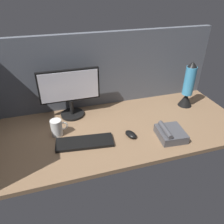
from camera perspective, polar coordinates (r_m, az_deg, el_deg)
The scene contains 8 objects.
ground_plane at distance 159.87cm, azimuth 2.10°, elevation -4.09°, with size 180.00×80.00×3.00cm, color #8C6B4C.
cubicle_wall_back at distance 177.05cm, azimuth -1.62°, elevation 10.99°, with size 180.00×5.00×58.77cm.
monitor at distance 164.23cm, azimuth -10.99°, elevation 5.45°, with size 44.63×18.00×37.27cm.
keyboard at distance 143.51cm, azimuth -7.18°, elevation -7.91°, with size 37.00×13.00×2.00cm, color black.
mouse at distance 148.44cm, azimuth 4.95°, elevation -5.87°, with size 5.60×9.60×3.40cm, color black.
mug_ceramic_white at distance 151.58cm, azimuth -14.25°, elevation -4.00°, with size 11.48×7.60×11.75cm.
lava_lamp at distance 187.75cm, azimuth 19.31°, elevation 5.97°, with size 11.63×11.63×38.07cm.
desk_phone at distance 151.49cm, azimuth 15.04°, elevation -5.43°, with size 18.60×20.41×8.80cm.
Camera 1 is at (-42.86, -122.55, 91.80)cm, focal length 34.85 mm.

